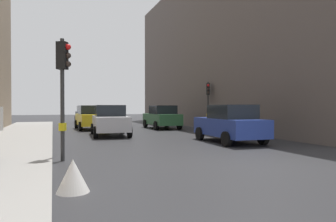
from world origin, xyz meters
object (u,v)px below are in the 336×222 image
(traffic_light_near_right, at_px, (63,77))
(car_yellow_taxi, at_px, (91,117))
(warning_sign_triangle, at_px, (73,176))
(car_silver_hatchback, at_px, (110,120))
(car_green_estate, at_px, (162,117))
(car_blue_van, at_px, (230,124))
(car_dark_suv, at_px, (85,114))
(traffic_light_mid_street, at_px, (208,97))

(traffic_light_near_right, relative_size, car_yellow_taxi, 0.88)
(car_yellow_taxi, bearing_deg, warning_sign_triangle, -97.54)
(car_silver_hatchback, xyz_separation_m, car_green_estate, (4.69, 4.34, 0.00))
(car_green_estate, bearing_deg, warning_sign_triangle, -114.88)
(car_yellow_taxi, xyz_separation_m, warning_sign_triangle, (-2.27, -17.12, -0.55))
(car_blue_van, height_order, warning_sign_triangle, car_blue_van)
(traffic_light_near_right, bearing_deg, car_dark_suv, 83.04)
(traffic_light_mid_street, distance_m, car_yellow_taxi, 8.73)
(car_green_estate, height_order, car_blue_van, same)
(car_green_estate, xyz_separation_m, car_blue_van, (-0.04, -9.75, 0.00))
(car_dark_suv, bearing_deg, car_yellow_taxi, -93.46)
(traffic_light_near_right, height_order, warning_sign_triangle, traffic_light_near_right)
(car_dark_suv, height_order, car_silver_hatchback, same)
(traffic_light_near_right, xyz_separation_m, car_blue_van, (7.45, 2.51, -1.71))
(traffic_light_near_right, distance_m, car_silver_hatchback, 8.57)
(traffic_light_mid_street, relative_size, car_green_estate, 0.82)
(traffic_light_mid_street, bearing_deg, car_green_estate, 142.74)
(car_dark_suv, relative_size, car_yellow_taxi, 0.99)
(traffic_light_near_right, xyz_separation_m, car_green_estate, (7.49, 12.25, -1.71))
(car_green_estate, relative_size, car_yellow_taxi, 0.99)
(traffic_light_near_right, distance_m, warning_sign_triangle, 4.39)
(car_yellow_taxi, bearing_deg, car_blue_van, -64.74)
(car_blue_van, relative_size, car_yellow_taxi, 1.00)
(traffic_light_mid_street, distance_m, car_silver_hatchback, 7.96)
(traffic_light_near_right, bearing_deg, car_yellow_taxi, 80.11)
(traffic_light_near_right, relative_size, car_dark_suv, 0.89)
(car_blue_van, bearing_deg, traffic_light_near_right, -161.39)
(car_silver_hatchback, distance_m, car_blue_van, 7.13)
(car_yellow_taxi, relative_size, warning_sign_triangle, 6.56)
(car_silver_hatchback, xyz_separation_m, warning_sign_triangle, (-2.74, -11.68, -0.55))
(traffic_light_mid_street, bearing_deg, car_dark_suv, 116.46)
(car_silver_hatchback, bearing_deg, car_blue_van, -49.31)
(traffic_light_mid_street, bearing_deg, warning_sign_triangle, -126.40)
(traffic_light_near_right, height_order, car_silver_hatchback, traffic_light_near_right)
(traffic_light_near_right, relative_size, warning_sign_triangle, 5.78)
(car_green_estate, height_order, car_yellow_taxi, same)
(traffic_light_near_right, bearing_deg, traffic_light_mid_street, 44.50)
(car_green_estate, bearing_deg, traffic_light_mid_street, -37.26)
(car_green_estate, distance_m, warning_sign_triangle, 17.66)
(car_blue_van, xyz_separation_m, warning_sign_triangle, (-7.39, -6.27, -0.55))
(car_dark_suv, distance_m, car_blue_van, 22.67)
(car_silver_hatchback, relative_size, car_green_estate, 1.02)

